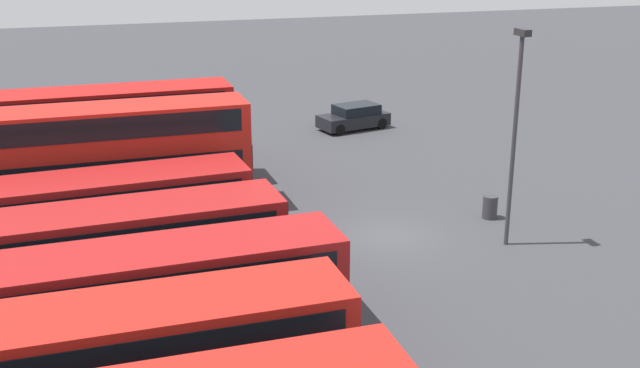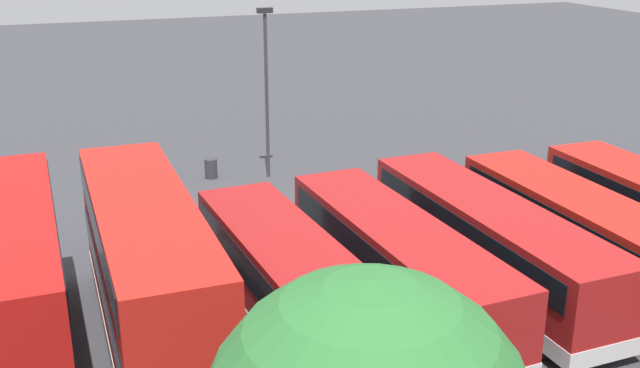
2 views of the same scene
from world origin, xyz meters
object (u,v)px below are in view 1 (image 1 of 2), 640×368
(bus_single_deck_second, at_px, (119,357))
(bus_single_deck_fifth, at_px, (107,211))
(waste_bin_yellow, at_px, (490,207))
(bus_single_deck_fourth, at_px, (114,248))
(bus_double_decker_sixth, at_px, (108,158))
(bus_single_deck_third, at_px, (141,294))
(bus_single_deck_far_end, at_px, (92,136))
(car_hatchback_silver, at_px, (354,117))
(bus_double_decker_seventh, at_px, (114,135))
(lamp_post_tall, at_px, (515,123))

(bus_single_deck_second, height_order, bus_single_deck_fifth, same)
(waste_bin_yellow, bearing_deg, bus_single_deck_fifth, 86.23)
(bus_single_deck_second, relative_size, bus_single_deck_fourth, 1.04)
(bus_single_deck_second, relative_size, bus_single_deck_fifth, 1.10)
(bus_single_deck_second, relative_size, waste_bin_yellow, 12.05)
(bus_single_deck_fourth, distance_m, waste_bin_yellow, 15.15)
(bus_single_deck_fourth, relative_size, bus_double_decker_sixth, 0.97)
(bus_single_deck_third, bearing_deg, bus_double_decker_sixth, 1.11)
(bus_single_deck_far_end, bearing_deg, bus_double_decker_sixth, -176.21)
(bus_single_deck_far_end, height_order, car_hatchback_silver, bus_single_deck_far_end)
(bus_double_decker_sixth, distance_m, bus_single_deck_far_end, 6.97)
(car_hatchback_silver, height_order, waste_bin_yellow, car_hatchback_silver)
(bus_single_deck_third, relative_size, bus_double_decker_sixth, 1.03)
(bus_double_decker_sixth, bearing_deg, bus_single_deck_third, -178.89)
(bus_single_deck_fifth, xyz_separation_m, bus_single_deck_far_end, (10.85, 0.13, 0.00))
(bus_single_deck_fourth, height_order, bus_single_deck_fifth, same)
(bus_single_deck_far_end, bearing_deg, bus_double_decker_seventh, -165.61)
(bus_single_deck_fourth, height_order, lamp_post_tall, lamp_post_tall)
(bus_double_decker_seventh, distance_m, bus_single_deck_far_end, 3.58)
(bus_single_deck_third, relative_size, car_hatchback_silver, 2.68)
(car_hatchback_silver, xyz_separation_m, waste_bin_yellow, (-15.31, -0.38, -0.22))
(bus_single_deck_fourth, relative_size, waste_bin_yellow, 11.59)
(bus_single_deck_third, height_order, lamp_post_tall, lamp_post_tall)
(bus_double_decker_sixth, bearing_deg, bus_single_deck_far_end, 3.79)
(bus_double_decker_seventh, bearing_deg, lamp_post_tall, -129.54)
(bus_single_deck_fifth, relative_size, bus_double_decker_sixth, 0.91)
(bus_single_deck_fifth, height_order, waste_bin_yellow, bus_single_deck_fifth)
(bus_double_decker_sixth, bearing_deg, bus_single_deck_fifth, 175.30)
(bus_single_deck_far_end, height_order, waste_bin_yellow, bus_single_deck_far_end)
(lamp_post_tall, distance_m, waste_bin_yellow, 5.01)
(lamp_post_tall, bearing_deg, bus_double_decker_seventh, 50.46)
(bus_double_decker_seventh, xyz_separation_m, bus_single_deck_far_end, (3.37, 0.87, -0.82))
(car_hatchback_silver, bearing_deg, bus_single_deck_fourth, 140.95)
(bus_double_decker_seventh, distance_m, waste_bin_yellow, 16.64)
(bus_single_deck_third, height_order, bus_single_deck_fifth, same)
(bus_double_decker_sixth, height_order, bus_double_decker_seventh, same)
(bus_double_decker_sixth, height_order, car_hatchback_silver, bus_double_decker_sixth)
(bus_double_decker_sixth, xyz_separation_m, bus_single_deck_far_end, (6.91, 0.46, -0.83))
(bus_double_decker_sixth, bearing_deg, bus_double_decker_seventh, -6.58)
(bus_single_deck_fourth, xyz_separation_m, bus_double_decker_seventh, (11.03, -0.69, 0.83))
(bus_double_decker_seventh, height_order, lamp_post_tall, lamp_post_tall)
(bus_single_deck_fourth, height_order, bus_double_decker_seventh, bus_double_decker_seventh)
(bus_single_deck_fourth, relative_size, bus_double_decker_seventh, 1.04)
(bus_single_deck_second, xyz_separation_m, bus_single_deck_far_end, (21.27, -0.12, 0.00))
(bus_single_deck_fourth, bearing_deg, bus_single_deck_third, -172.13)
(bus_single_deck_second, relative_size, car_hatchback_silver, 2.63)
(car_hatchback_silver, xyz_separation_m, lamp_post_tall, (-17.94, 0.38, 3.97))
(bus_single_deck_fourth, bearing_deg, bus_single_deck_fifth, 0.69)
(bus_single_deck_third, height_order, bus_double_decker_sixth, bus_double_decker_sixth)
(bus_single_deck_fifth, relative_size, car_hatchback_silver, 2.38)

